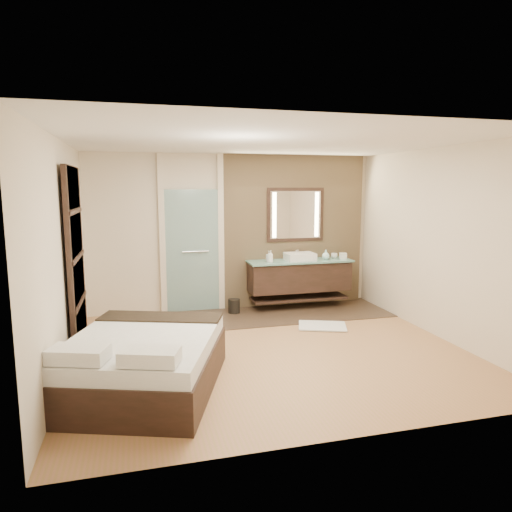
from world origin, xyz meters
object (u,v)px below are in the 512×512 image
object	(u,v)px
bed	(142,362)
vanity	(299,276)
mirror_unit	(296,215)
waste_bin	(234,306)

from	to	relation	value
bed	vanity	bearing A→B (deg)	63.64
mirror_unit	waste_bin	bearing A→B (deg)	-165.67
mirror_unit	bed	world-z (taller)	mirror_unit
mirror_unit	waste_bin	distance (m)	1.96
bed	waste_bin	world-z (taller)	bed
vanity	waste_bin	bearing A→B (deg)	-176.76
bed	waste_bin	size ratio (longest dim) A/B	9.06
vanity	waste_bin	world-z (taller)	vanity
mirror_unit	waste_bin	xyz separation A→B (m)	(-1.20, -0.31, -1.53)
vanity	mirror_unit	distance (m)	1.10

